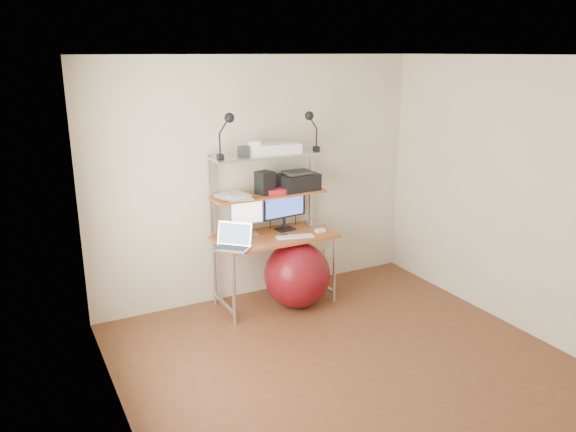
% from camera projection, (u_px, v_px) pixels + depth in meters
% --- Properties ---
extents(room, '(3.60, 3.60, 3.60)m').
position_uv_depth(room, '(357.00, 225.00, 4.30)').
color(room, brown).
rests_on(room, ground).
extents(computer_desk, '(1.20, 0.60, 1.57)m').
position_uv_depth(computer_desk, '(272.00, 213.00, 5.66)').
color(computer_desk, '#A75120').
rests_on(computer_desk, ground).
extents(desktop, '(1.20, 0.60, 0.00)m').
position_uv_depth(desktop, '(275.00, 235.00, 5.67)').
color(desktop, '#A75120').
rests_on(desktop, computer_desk).
extents(mid_shelf, '(1.18, 0.34, 0.00)m').
position_uv_depth(mid_shelf, '(269.00, 193.00, 5.66)').
color(mid_shelf, '#A75120').
rests_on(mid_shelf, computer_desk).
extents(top_shelf, '(1.18, 0.34, 0.00)m').
position_uv_depth(top_shelf, '(268.00, 154.00, 5.55)').
color(top_shelf, silver).
rests_on(top_shelf, computer_desk).
extents(floor, '(3.60, 3.60, 0.00)m').
position_uv_depth(floor, '(352.00, 368.00, 4.65)').
color(floor, brown).
rests_on(floor, ground).
extents(wall_outlet, '(0.08, 0.01, 0.12)m').
position_uv_depth(wall_outlet, '(328.00, 252.00, 6.46)').
color(wall_outlet, white).
rests_on(wall_outlet, room).
extents(monitor_silver, '(0.38, 0.15, 0.42)m').
position_uv_depth(monitor_silver, '(248.00, 213.00, 5.64)').
color(monitor_silver, '#A6A7AB').
rests_on(monitor_silver, desktop).
extents(monitor_black, '(0.51, 0.16, 0.51)m').
position_uv_depth(monitor_black, '(284.00, 206.00, 5.79)').
color(monitor_black, black).
rests_on(monitor_black, desktop).
extents(laptop, '(0.43, 0.43, 0.30)m').
position_uv_depth(laptop, '(233.00, 243.00, 5.30)').
color(laptop, '#BAB9BE').
rests_on(laptop, desktop).
extents(keyboard, '(0.39, 0.19, 0.01)m').
position_uv_depth(keyboard, '(295.00, 237.00, 5.61)').
color(keyboard, white).
rests_on(keyboard, desktop).
extents(mouse, '(0.10, 0.07, 0.03)m').
position_uv_depth(mouse, '(320.00, 230.00, 5.78)').
color(mouse, white).
rests_on(mouse, desktop).
extents(mac_mini, '(0.23, 0.23, 0.04)m').
position_uv_depth(mac_mini, '(315.00, 223.00, 6.00)').
color(mac_mini, '#BAB9BE').
rests_on(mac_mini, desktop).
extents(phone, '(0.08, 0.14, 0.01)m').
position_uv_depth(phone, '(286.00, 237.00, 5.61)').
color(phone, black).
rests_on(phone, desktop).
extents(printer, '(0.43, 0.30, 0.20)m').
position_uv_depth(printer, '(298.00, 181.00, 5.78)').
color(printer, black).
rests_on(printer, mid_shelf).
extents(nas_cube, '(0.19, 0.19, 0.23)m').
position_uv_depth(nas_cube, '(265.00, 183.00, 5.60)').
color(nas_cube, black).
rests_on(nas_cube, mid_shelf).
extents(red_box, '(0.19, 0.13, 0.05)m').
position_uv_depth(red_box, '(276.00, 191.00, 5.62)').
color(red_box, red).
rests_on(red_box, mid_shelf).
extents(scanner, '(0.48, 0.35, 0.12)m').
position_uv_depth(scanner, '(277.00, 147.00, 5.60)').
color(scanner, white).
rests_on(scanner, top_shelf).
extents(box_white, '(0.14, 0.13, 0.14)m').
position_uv_depth(box_white, '(254.00, 148.00, 5.46)').
color(box_white, white).
rests_on(box_white, top_shelf).
extents(box_grey, '(0.10, 0.10, 0.10)m').
position_uv_depth(box_grey, '(244.00, 151.00, 5.42)').
color(box_grey, '#313234').
rests_on(box_grey, top_shelf).
extents(clip_lamp_left, '(0.17, 0.10, 0.43)m').
position_uv_depth(clip_lamp_left, '(227.00, 125.00, 5.19)').
color(clip_lamp_left, black).
rests_on(clip_lamp_left, top_shelf).
extents(clip_lamp_right, '(0.16, 0.09, 0.41)m').
position_uv_depth(clip_lamp_right, '(311.00, 122.00, 5.58)').
color(clip_lamp_right, black).
rests_on(clip_lamp_right, top_shelf).
extents(exercise_ball, '(0.68, 0.68, 0.68)m').
position_uv_depth(exercise_ball, '(297.00, 275.00, 5.71)').
color(exercise_ball, maroon).
rests_on(exercise_ball, floor).
extents(paper_stack, '(0.36, 0.40, 0.03)m').
position_uv_depth(paper_stack, '(234.00, 196.00, 5.49)').
color(paper_stack, white).
rests_on(paper_stack, mid_shelf).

